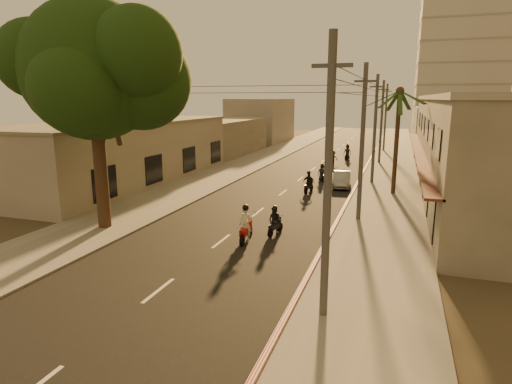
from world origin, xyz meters
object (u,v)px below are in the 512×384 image
scooter_red (246,226)px  scooter_far_c (347,153)px  broadleaf_tree (101,70)px  scooter_far_a (322,173)px  parked_car (342,179)px  scooter_far_b (333,158)px  scooter_mid_b (309,183)px  scooter_mid_a (275,222)px  palm_tree (400,97)px

scooter_red → scooter_far_c: bearing=84.5°
broadleaf_tree → scooter_far_a: (8.62, 17.39, -7.75)m
scooter_red → parked_car: size_ratio=0.51×
scooter_far_b → scooter_mid_b: bearing=-99.2°
scooter_mid_a → scooter_far_b: (-0.77, 25.48, -0.00)m
scooter_red → parked_car: scooter_red is taller
broadleaf_tree → palm_tree: broadleaf_tree is taller
scooter_far_c → scooter_far_a: bearing=-91.7°
scooter_mid_b → scooter_far_a: scooter_mid_b is taller
scooter_far_a → parked_car: size_ratio=0.41×
palm_tree → parked_car: size_ratio=2.10×
scooter_red → scooter_far_c: (1.25, 31.76, -0.03)m
scooter_far_a → scooter_red: bearing=-110.8°
broadleaf_tree → parked_car: broadleaf_tree is taller
scooter_far_c → scooter_far_b: bearing=-101.4°
scooter_mid_a → parked_car: bearing=94.1°
scooter_mid_a → scooter_far_a: scooter_mid_a is taller
scooter_far_b → scooter_far_c: 4.82m
scooter_far_c → palm_tree: bearing=-72.9°
palm_tree → scooter_far_b: bearing=115.9°
palm_tree → scooter_mid_a: (-5.72, -12.14, -6.42)m
scooter_mid_b → scooter_far_c: (0.61, 19.49, 0.04)m
parked_car → scooter_mid_b: bearing=-129.0°
scooter_far_c → scooter_red: bearing=-92.2°
scooter_far_a → broadleaf_tree: bearing=-134.5°
palm_tree → scooter_mid_b: palm_tree is taller
scooter_red → scooter_far_b: bearing=86.1°
scooter_mid_a → scooter_far_c: size_ratio=0.87×
palm_tree → scooter_far_b: size_ratio=5.11×
scooter_far_b → parked_car: 11.91m
scooter_far_b → scooter_far_c: size_ratio=0.86×
scooter_mid_b → broadleaf_tree: bearing=-114.9°
scooter_red → scooter_mid_a: 1.89m
scooter_mid_b → scooter_mid_a: bearing=-78.4°
scooter_far_a → scooter_far_c: 14.54m
scooter_red → scooter_far_b: scooter_red is taller
palm_tree → scooter_far_a: palm_tree is taller
scooter_red → palm_tree: bearing=60.4°
scooter_red → scooter_mid_a: bearing=52.5°
broadleaf_tree → scooter_far_a: broadleaf_tree is taller
broadleaf_tree → scooter_mid_b: broadleaf_tree is taller
parked_car → scooter_far_c: size_ratio=2.09×
broadleaf_tree → scooter_red: (7.82, 0.16, -7.62)m
palm_tree → parked_car: bearing=157.4°
broadleaf_tree → scooter_far_a: size_ratio=7.57×
scooter_far_b → parked_car: scooter_far_b is taller
scooter_mid_b → scooter_far_c: scooter_far_c is taller
broadleaf_tree → scooter_mid_b: (8.47, 12.43, -7.70)m
palm_tree → parked_car: palm_tree is taller
scooter_red → parked_car: bearing=76.7°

